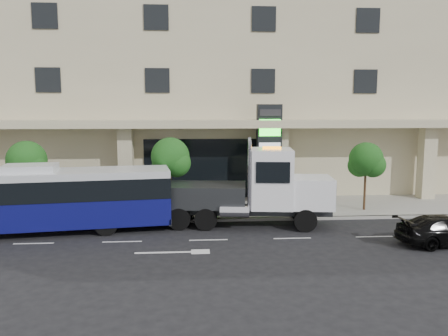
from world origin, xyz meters
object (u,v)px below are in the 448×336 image
object	(u,v)px
city_bus	(31,199)
black_sedan	(447,230)
tow_truck	(254,190)
signage_pylon	(269,153)

from	to	relation	value
city_bus	black_sedan	xyz separation A→B (m)	(19.40, -3.24, -1.08)
city_bus	tow_truck	world-z (taller)	tow_truck
tow_truck	city_bus	bearing A→B (deg)	-169.60
black_sedan	signage_pylon	xyz separation A→B (m)	(-6.61, 9.11, 2.68)
tow_truck	signage_pylon	xyz separation A→B (m)	(1.66, 5.19, 1.45)
city_bus	signage_pylon	distance (m)	14.17
city_bus	tow_truck	distance (m)	11.16
city_bus	signage_pylon	bearing A→B (deg)	16.79
tow_truck	signage_pylon	distance (m)	5.64
tow_truck	black_sedan	xyz separation A→B (m)	(8.26, -3.92, -1.23)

